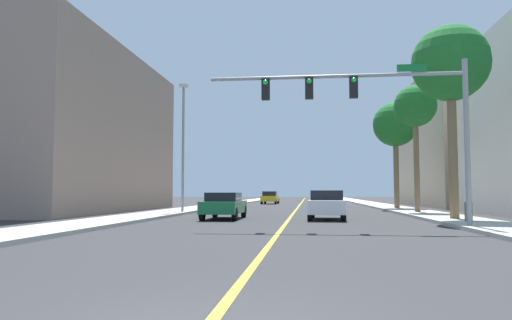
# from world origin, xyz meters

# --- Properties ---
(ground) EXTENTS (192.00, 192.00, 0.00)m
(ground) POSITION_xyz_m (0.00, 42.00, 0.00)
(ground) COLOR #2D2D30
(sidewalk_left) EXTENTS (2.82, 168.00, 0.15)m
(sidewalk_left) POSITION_xyz_m (-7.93, 42.00, 0.07)
(sidewalk_left) COLOR #B2ADA3
(sidewalk_left) RESTS_ON ground
(sidewalk_right) EXTENTS (2.82, 168.00, 0.15)m
(sidewalk_right) POSITION_xyz_m (7.93, 42.00, 0.07)
(sidewalk_right) COLOR #B2ADA3
(sidewalk_right) RESTS_ON ground
(lane_marking_center) EXTENTS (0.16, 144.00, 0.01)m
(lane_marking_center) POSITION_xyz_m (0.00, 42.00, 0.00)
(lane_marking_center) COLOR yellow
(lane_marking_center) RESTS_ON ground
(building_left_near) EXTENTS (17.68, 20.55, 11.35)m
(building_left_near) POSITION_xyz_m (-20.30, 27.85, 5.68)
(building_left_near) COLOR gray
(building_left_near) RESTS_ON ground
(building_right_far) EXTENTS (11.27, 19.63, 12.41)m
(building_right_far) POSITION_xyz_m (17.10, 43.28, 6.20)
(building_right_far) COLOR tan
(building_right_far) RESTS_ON ground
(traffic_signal_mast) EXTENTS (9.85, 0.36, 6.25)m
(traffic_signal_mast) POSITION_xyz_m (3.60, 13.98, 4.77)
(traffic_signal_mast) COLOR gray
(traffic_signal_mast) RESTS_ON sidewalk_right
(street_lamp) EXTENTS (0.56, 0.28, 8.24)m
(street_lamp) POSITION_xyz_m (-7.02, 25.23, 4.69)
(street_lamp) COLOR gray
(street_lamp) RESTS_ON sidewalk_left
(palm_near) EXTENTS (3.65, 3.65, 9.23)m
(palm_near) POSITION_xyz_m (7.81, 18.84, 7.45)
(palm_near) COLOR brown
(palm_near) RESTS_ON sidewalk_right
(palm_mid) EXTENTS (2.67, 2.67, 8.06)m
(palm_mid) POSITION_xyz_m (7.81, 26.47, 6.74)
(palm_mid) COLOR brown
(palm_mid) RESTS_ON sidewalk_right
(palm_far) EXTENTS (3.53, 3.53, 8.40)m
(palm_far) POSITION_xyz_m (7.92, 34.10, 6.70)
(palm_far) COLOR brown
(palm_far) RESTS_ON sidewalk_right
(car_yellow) EXTENTS (1.92, 4.38, 1.48)m
(car_yellow) POSITION_xyz_m (-3.55, 51.25, 0.75)
(car_yellow) COLOR gold
(car_yellow) RESTS_ON ground
(car_white) EXTENTS (1.97, 4.08, 1.46)m
(car_white) POSITION_xyz_m (1.92, 19.80, 0.75)
(car_white) COLOR white
(car_white) RESTS_ON ground
(car_green) EXTENTS (1.82, 4.30, 1.35)m
(car_green) POSITION_xyz_m (-3.30, 19.63, 0.72)
(car_green) COLOR #196638
(car_green) RESTS_ON ground
(pedestrian) EXTENTS (0.38, 0.38, 1.67)m
(pedestrian) POSITION_xyz_m (7.70, 16.50, 0.98)
(pedestrian) COLOR #726651
(pedestrian) RESTS_ON sidewalk_right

